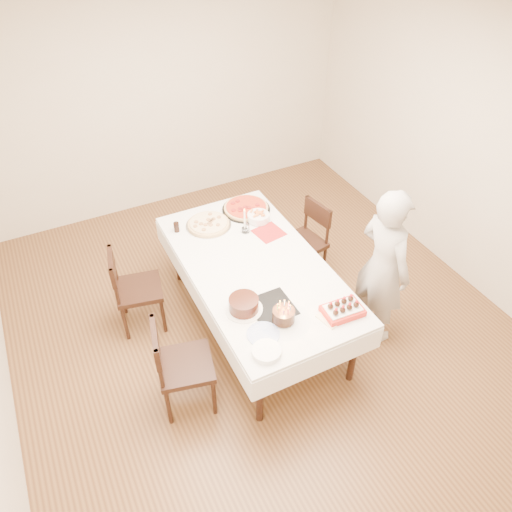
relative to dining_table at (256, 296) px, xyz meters
name	(u,v)px	position (x,y,z in m)	size (l,w,h in m)	color
floor	(260,324)	(0.03, -0.03, -0.38)	(5.00, 5.00, 0.00)	#50311B
wall_back	(161,97)	(0.03, 2.47, 0.98)	(4.50, 0.04, 2.70)	beige
wall_front	(511,491)	(0.03, -2.53, 0.98)	(4.50, 0.04, 2.70)	beige
wall_right	(471,149)	(2.28, -0.03, 0.98)	(0.04, 5.00, 2.70)	beige
ceiling	(263,32)	(0.03, -0.03, 2.33)	(5.00, 5.00, 0.00)	white
dining_table	(256,296)	(0.00, 0.00, 0.00)	(1.14, 2.14, 0.75)	white
chair_right_savory	(302,243)	(0.74, 0.42, 0.05)	(0.44, 0.44, 0.86)	black
chair_left_savory	(139,289)	(-0.95, 0.51, 0.06)	(0.45, 0.45, 0.87)	black
chair_left_dessert	(186,365)	(-0.88, -0.51, 0.08)	(0.46, 0.46, 0.91)	black
person	(383,267)	(0.96, -0.54, 0.40)	(0.57, 0.37, 1.56)	beige
pizza_white	(209,224)	(-0.15, 0.72, 0.40)	(0.44, 0.44, 0.04)	beige
pizza_pepperoni	(246,208)	(0.29, 0.81, 0.40)	(0.48, 0.48, 0.04)	red
red_placemat	(269,233)	(0.32, 0.37, 0.38)	(0.25, 0.25, 0.01)	#B21E1E
pasta_bowl	(258,217)	(0.32, 0.58, 0.42)	(0.21, 0.21, 0.07)	white
taper_candle	(245,220)	(0.12, 0.48, 0.51)	(0.06, 0.06, 0.28)	white
shaker_pair	(248,229)	(0.14, 0.46, 0.42)	(0.08, 0.08, 0.09)	white
cola_glass	(176,227)	(-0.45, 0.78, 0.42)	(0.05, 0.05, 0.10)	black
layer_cake	(244,305)	(-0.33, -0.44, 0.44)	(0.30, 0.30, 0.12)	#38170E
cake_board	(272,307)	(-0.12, -0.51, 0.38)	(0.34, 0.34, 0.01)	black
birthday_cake	(284,312)	(-0.10, -0.68, 0.47)	(0.18, 0.18, 0.16)	#3A200F
strawberry_box	(343,310)	(0.35, -0.82, 0.41)	(0.32, 0.21, 0.08)	red
box_lid	(335,315)	(0.29, -0.81, 0.38)	(0.27, 0.18, 0.02)	beige
plate_stack	(266,352)	(-0.37, -0.90, 0.40)	(0.22, 0.22, 0.05)	white
china_plate	(263,334)	(-0.31, -0.73, 0.38)	(0.25, 0.25, 0.01)	white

